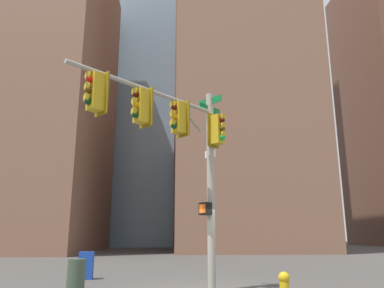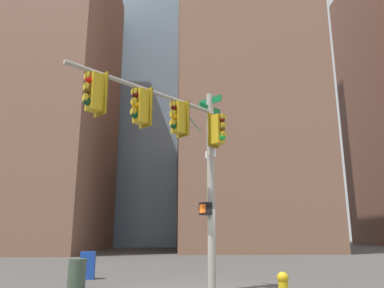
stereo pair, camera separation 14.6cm
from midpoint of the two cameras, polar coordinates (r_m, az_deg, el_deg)
signal_pole_assembly at (r=11.64m, az=-1.29°, el=0.46°), size 4.14×4.49×6.49m
litter_bin at (r=13.14m, az=-16.81°, el=-18.46°), size 0.56×0.56×0.95m
newspaper_box at (r=16.16m, az=-15.35°, el=-17.38°), size 0.49×0.60×1.05m
building_brick_nearside at (r=53.62m, az=6.57°, el=13.17°), size 26.15×15.47×51.74m
building_brick_midblock at (r=48.20m, az=-23.69°, el=7.39°), size 21.04×18.32×36.20m
building_glass_tower at (r=80.73m, az=-4.93°, el=18.58°), size 26.34×30.80×89.57m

